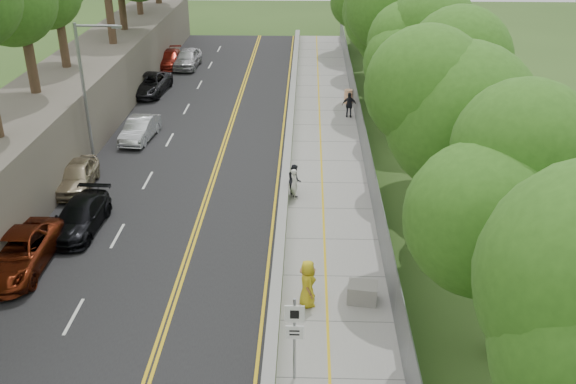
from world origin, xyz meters
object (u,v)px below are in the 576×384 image
(streetlight, at_px, (88,86))
(construction_barrel, at_px, (348,97))
(concrete_block, at_px, (362,293))
(painter_0, at_px, (307,283))
(car_2, at_px, (17,253))
(signpost, at_px, (294,330))
(person_far, at_px, (349,105))

(streetlight, height_order, construction_barrel, streetlight)
(concrete_block, relative_size, painter_0, 0.58)
(streetlight, distance_m, painter_0, 18.00)
(streetlight, distance_m, car_2, 11.50)
(streetlight, xyz_separation_m, car_2, (-0.05, -10.84, -3.84))
(streetlight, height_order, signpost, streetlight)
(concrete_block, distance_m, person_far, 21.30)
(signpost, bearing_deg, streetlight, 124.08)
(car_2, bearing_deg, person_far, 51.99)
(painter_0, distance_m, person_far, 21.78)
(streetlight, xyz_separation_m, painter_0, (11.91, -13.00, -3.63))
(signpost, relative_size, car_2, 0.57)
(concrete_block, bearing_deg, construction_barrel, 88.25)
(car_2, bearing_deg, streetlight, 88.83)
(construction_barrel, height_order, car_2, car_2)
(construction_barrel, bearing_deg, car_2, -123.38)
(construction_barrel, relative_size, concrete_block, 0.90)
(signpost, relative_size, person_far, 1.80)
(painter_0, bearing_deg, concrete_block, -98.93)
(person_far, bearing_deg, streetlight, 34.36)
(concrete_block, xyz_separation_m, person_far, (0.64, 21.29, 0.49))
(car_2, distance_m, person_far, 24.38)
(construction_barrel, relative_size, painter_0, 0.52)
(construction_barrel, distance_m, concrete_block, 24.34)
(signpost, relative_size, construction_barrel, 3.10)
(construction_barrel, bearing_deg, streetlight, -141.73)
(signpost, distance_m, construction_barrel, 28.88)
(signpost, bearing_deg, person_far, 82.99)
(car_2, bearing_deg, painter_0, -11.14)
(signpost, height_order, construction_barrel, signpost)
(streetlight, relative_size, signpost, 2.58)
(signpost, bearing_deg, concrete_block, 59.97)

